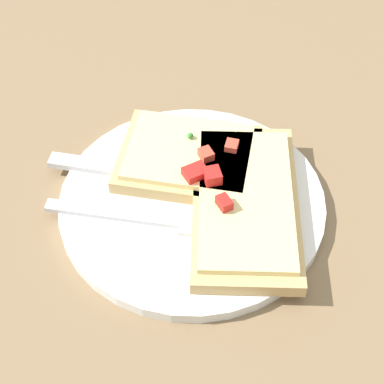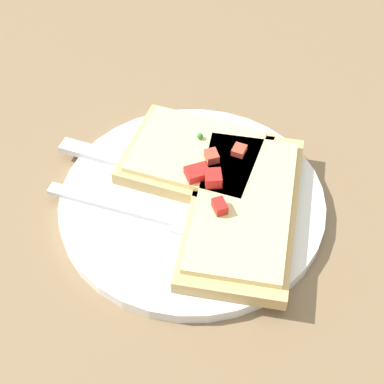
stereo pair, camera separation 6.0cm
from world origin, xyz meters
name	(u,v)px [view 1 (the left image)]	position (x,y,z in m)	size (l,w,h in m)	color
ground_plane	(192,207)	(0.00, 0.00, 0.00)	(4.00, 4.00, 0.00)	#7F6647
plate	(192,203)	(0.00, 0.00, 0.01)	(0.26, 0.26, 0.01)	white
fork	(165,220)	(-0.04, -0.01, 0.01)	(0.15, 0.16, 0.01)	silver
knife	(130,171)	(-0.03, 0.06, 0.01)	(0.14, 0.16, 0.01)	silver
pizza_slice_main	(245,202)	(0.03, -0.04, 0.02)	(0.20, 0.21, 0.03)	tan
pizza_slice_corner	(189,157)	(0.03, 0.04, 0.02)	(0.17, 0.17, 0.03)	tan
crumb_scatter	(209,189)	(0.02, 0.00, 0.02)	(0.08, 0.09, 0.01)	tan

